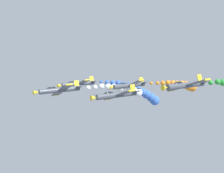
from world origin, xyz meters
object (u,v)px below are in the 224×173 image
Objects in this scene: airplane_lead at (59,90)px; airplane_left_outer at (129,85)px; airplane_right_inner at (78,84)px; airplane_left_inner at (116,95)px; airplane_right_outer at (185,85)px.

airplane_left_outer is at bearing -92.01° from airplane_lead.
airplane_left_outer is (-10.25, -9.02, 0.24)m from airplane_right_inner.
airplane_right_outer is at bearing -135.44° from airplane_left_inner.
airplane_left_outer is at bearing -45.41° from airplane_left_inner.
airplane_right_inner is 1.00× the size of airplane_right_outer.
airplane_right_outer reaches higher than airplane_lead.
airplane_lead is at bearing 137.63° from airplane_right_inner.
airplane_lead reaches higher than airplane_left_outer.
airplane_lead is 26.12m from airplane_right_outer.
airplane_lead reaches higher than airplane_right_inner.
airplane_left_outer is (9.94, -10.08, -0.35)m from airplane_left_inner.
airplane_lead is 1.00× the size of airplane_right_inner.
airplane_left_inner is 1.00× the size of airplane_left_outer.
airplane_right_outer is (-9.27, -9.13, 2.44)m from airplane_left_inner.
airplane_lead reaches higher than airplane_left_inner.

